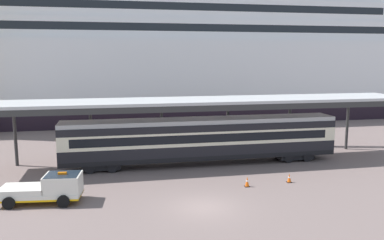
{
  "coord_description": "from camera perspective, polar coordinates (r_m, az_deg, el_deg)",
  "views": [
    {
      "loc": [
        -5.54,
        -23.35,
        9.43
      ],
      "look_at": [
        0.63,
        7.07,
        4.5
      ],
      "focal_mm": 37.12,
      "sensor_mm": 36.0,
      "label": 1
    }
  ],
  "objects": [
    {
      "name": "platform_canopy",
      "position": [
        34.95,
        1.25,
        2.55
      ],
      "size": [
        38.41,
        5.31,
        5.77
      ],
      "color": "#B7B7B7",
      "rests_on": "ground"
    },
    {
      "name": "traffic_cone_mid",
      "position": [
        31.34,
        13.8,
        -8.1
      ],
      "size": [
        0.36,
        0.36,
        0.69
      ],
      "color": "black",
      "rests_on": "ground"
    },
    {
      "name": "service_truck",
      "position": [
        27.9,
        -19.92,
        -9.14
      ],
      "size": [
        5.39,
        2.68,
        2.02
      ],
      "color": "silver",
      "rests_on": "ground"
    },
    {
      "name": "ground_plane",
      "position": [
        25.78,
        1.78,
        -12.43
      ],
      "size": [
        400.0,
        400.0,
        0.0
      ],
      "primitive_type": "plane",
      "color": "#6E5D59"
    },
    {
      "name": "train_carriage",
      "position": [
        35.03,
        1.39,
        -2.7
      ],
      "size": [
        24.18,
        2.81,
        4.11
      ],
      "color": "black",
      "rests_on": "ground"
    },
    {
      "name": "traffic_cone_near",
      "position": [
        29.76,
        7.93,
        -8.76
      ],
      "size": [
        0.36,
        0.36,
        0.78
      ],
      "color": "black",
      "rests_on": "ground"
    },
    {
      "name": "cruise_ship",
      "position": [
        66.19,
        -22.4,
        10.51
      ],
      "size": [
        124.99,
        23.41,
        34.49
      ],
      "color": "black",
      "rests_on": "ground"
    }
  ]
}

